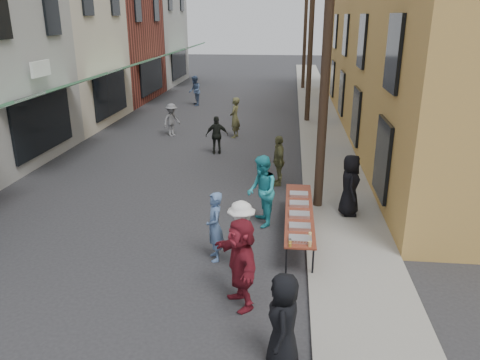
% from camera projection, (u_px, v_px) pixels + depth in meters
% --- Properties ---
extents(ground, '(120.00, 120.00, 0.00)m').
position_uv_depth(ground, '(148.00, 247.00, 11.60)').
color(ground, '#28282B').
rests_on(ground, ground).
extents(sidewalk, '(2.20, 60.00, 0.10)m').
position_uv_depth(sidewalk, '(320.00, 121.00, 25.14)').
color(sidewalk, gray).
rests_on(sidewalk, ground).
extents(storefront_row, '(8.00, 37.00, 9.00)m').
position_uv_depth(storefront_row, '(44.00, 41.00, 25.27)').
color(storefront_row, maroon).
rests_on(storefront_row, ground).
extents(building_ochre, '(10.00, 28.00, 10.00)m').
position_uv_depth(building_ochre, '(458.00, 25.00, 21.94)').
color(building_ochre, '#C19345').
rests_on(building_ochre, ground).
extents(utility_pole_near, '(0.26, 0.26, 9.00)m').
position_uv_depth(utility_pole_near, '(327.00, 53.00, 12.48)').
color(utility_pole_near, '#2D2116').
rests_on(utility_pole_near, ground).
extents(utility_pole_mid, '(0.26, 0.26, 9.00)m').
position_uv_depth(utility_pole_mid, '(311.00, 35.00, 23.73)').
color(utility_pole_mid, '#2D2116').
rests_on(utility_pole_mid, ground).
extents(utility_pole_far, '(0.26, 0.26, 9.00)m').
position_uv_depth(utility_pole_far, '(305.00, 29.00, 34.98)').
color(utility_pole_far, '#2D2116').
rests_on(utility_pole_far, ground).
extents(serving_table, '(0.70, 4.00, 0.75)m').
position_uv_depth(serving_table, '(299.00, 213.00, 11.86)').
color(serving_table, maroon).
rests_on(serving_table, ground).
extents(catering_tray_sausage, '(0.50, 0.33, 0.08)m').
position_uv_depth(catering_tray_sausage, '(300.00, 239.00, 10.29)').
color(catering_tray_sausage, maroon).
rests_on(catering_tray_sausage, serving_table).
extents(catering_tray_foil_b, '(0.50, 0.33, 0.08)m').
position_uv_depth(catering_tray_foil_b, '(300.00, 227.00, 10.90)').
color(catering_tray_foil_b, '#B2B2B7').
rests_on(catering_tray_foil_b, serving_table).
extents(catering_tray_buns, '(0.50, 0.33, 0.08)m').
position_uv_depth(catering_tray_buns, '(299.00, 215.00, 11.55)').
color(catering_tray_buns, tan).
rests_on(catering_tray_buns, serving_table).
extents(catering_tray_foil_d, '(0.50, 0.33, 0.08)m').
position_uv_depth(catering_tray_foil_d, '(299.00, 204.00, 12.21)').
color(catering_tray_foil_d, '#B2B2B7').
rests_on(catering_tray_foil_d, serving_table).
extents(catering_tray_buns_end, '(0.50, 0.33, 0.08)m').
position_uv_depth(catering_tray_buns_end, '(299.00, 194.00, 12.87)').
color(catering_tray_buns_end, tan).
rests_on(catering_tray_buns_end, serving_table).
extents(condiment_jar_a, '(0.07, 0.07, 0.08)m').
position_uv_depth(condiment_jar_a, '(290.00, 245.00, 10.03)').
color(condiment_jar_a, '#A57F26').
rests_on(condiment_jar_a, serving_table).
extents(condiment_jar_b, '(0.07, 0.07, 0.08)m').
position_uv_depth(condiment_jar_b, '(290.00, 243.00, 10.12)').
color(condiment_jar_b, '#A57F26').
rests_on(condiment_jar_b, serving_table).
extents(condiment_jar_c, '(0.07, 0.07, 0.08)m').
position_uv_depth(condiment_jar_c, '(290.00, 241.00, 10.22)').
color(condiment_jar_c, '#A57F26').
rests_on(condiment_jar_c, serving_table).
extents(cup_stack, '(0.08, 0.08, 0.12)m').
position_uv_depth(cup_stack, '(310.00, 244.00, 10.03)').
color(cup_stack, tan).
rests_on(cup_stack, serving_table).
extents(guest_front_a, '(0.55, 0.83, 1.69)m').
position_uv_depth(guest_front_a, '(284.00, 322.00, 7.42)').
color(guest_front_a, black).
rests_on(guest_front_a, ground).
extents(guest_front_b, '(0.57, 0.70, 1.67)m').
position_uv_depth(guest_front_b, '(215.00, 227.00, 10.79)').
color(guest_front_b, '#516E9C').
rests_on(guest_front_b, ground).
extents(guest_front_c, '(0.95, 1.10, 1.96)m').
position_uv_depth(guest_front_c, '(262.00, 191.00, 12.55)').
color(guest_front_c, teal).
rests_on(guest_front_c, ground).
extents(guest_front_d, '(0.97, 1.24, 1.69)m').
position_uv_depth(guest_front_d, '(241.00, 238.00, 10.23)').
color(guest_front_d, white).
rests_on(guest_front_d, ground).
extents(guest_front_e, '(0.58, 1.06, 1.71)m').
position_uv_depth(guest_front_e, '(278.00, 160.00, 15.64)').
color(guest_front_e, brown).
rests_on(guest_front_e, ground).
extents(guest_queue_back, '(1.27, 1.78, 1.85)m').
position_uv_depth(guest_queue_back, '(241.00, 263.00, 9.03)').
color(guest_queue_back, maroon).
rests_on(guest_queue_back, ground).
extents(server, '(0.56, 0.86, 1.75)m').
position_uv_depth(server, '(350.00, 185.00, 13.02)').
color(server, black).
rests_on(server, sidewalk).
extents(passerby_left, '(1.02, 1.15, 1.55)m').
position_uv_depth(passerby_left, '(172.00, 120.00, 22.07)').
color(passerby_left, slate).
rests_on(passerby_left, ground).
extents(passerby_mid, '(0.98, 0.57, 1.58)m').
position_uv_depth(passerby_mid, '(217.00, 135.00, 19.19)').
color(passerby_mid, black).
rests_on(passerby_mid, ground).
extents(passerby_right, '(0.57, 0.76, 1.88)m').
position_uv_depth(passerby_right, '(235.00, 118.00, 21.75)').
color(passerby_right, brown).
rests_on(passerby_right, ground).
extents(passerby_far, '(0.90, 1.05, 1.87)m').
position_uv_depth(passerby_far, '(195.00, 91.00, 29.52)').
color(passerby_far, '#41577E').
rests_on(passerby_far, ground).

